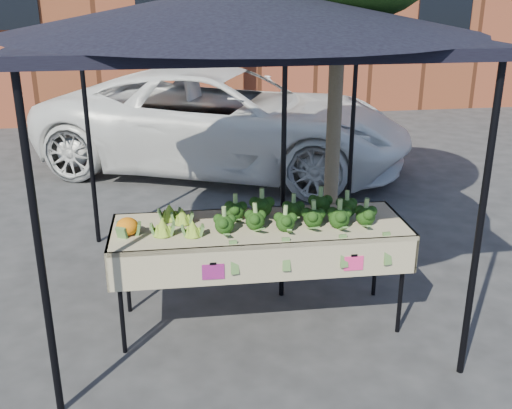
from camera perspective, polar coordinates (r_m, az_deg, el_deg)
name	(u,v)px	position (r m, az deg, el deg)	size (l,w,h in m)	color
ground	(253,322)	(5.29, -0.29, -11.05)	(90.00, 90.00, 0.00)	#28282A
table	(260,274)	(5.08, 0.35, -6.60)	(2.42, 0.85, 0.90)	#B8A98B
canopy	(242,153)	(5.21, -1.34, 4.94)	(3.16, 3.16, 2.74)	black
broccoli_heap	(293,208)	(4.93, 3.47, -0.38)	(1.34, 0.54, 0.23)	black
romanesco_cluster	(177,217)	(4.84, -7.50, -1.22)	(0.40, 0.54, 0.17)	#A9BC3B
cauliflower_pair	(127,225)	(4.78, -12.08, -1.93)	(0.17, 0.17, 0.16)	orange
street_tree	(337,57)	(5.89, 7.67, 13.62)	(2.11, 2.11, 4.17)	#1E4C14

